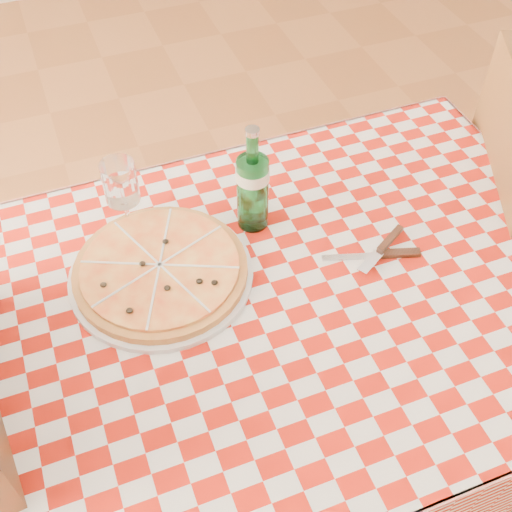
% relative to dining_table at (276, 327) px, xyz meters
% --- Properties ---
extents(dining_table, '(1.20, 0.80, 0.75)m').
position_rel_dining_table_xyz_m(dining_table, '(0.00, 0.00, 0.00)').
color(dining_table, brown).
rests_on(dining_table, ground).
extents(tablecloth, '(1.30, 0.90, 0.01)m').
position_rel_dining_table_xyz_m(tablecloth, '(0.00, 0.00, 0.09)').
color(tablecloth, '#9B1409').
rests_on(tablecloth, dining_table).
extents(pizza_plate, '(0.47, 0.47, 0.05)m').
position_rel_dining_table_xyz_m(pizza_plate, '(-0.19, 0.12, 0.12)').
color(pizza_plate, gold).
rests_on(pizza_plate, tablecloth).
extents(water_bottle, '(0.08, 0.08, 0.24)m').
position_rel_dining_table_xyz_m(water_bottle, '(0.03, 0.20, 0.22)').
color(water_bottle, '#175E28').
rests_on(water_bottle, tablecloth).
extents(wine_glass, '(0.08, 0.08, 0.17)m').
position_rel_dining_table_xyz_m(wine_glass, '(-0.22, 0.28, 0.19)').
color(wine_glass, silver).
rests_on(wine_glass, tablecloth).
extents(cutlery, '(0.24, 0.21, 0.02)m').
position_rel_dining_table_xyz_m(cutlery, '(0.23, 0.02, 0.11)').
color(cutlery, silver).
rests_on(cutlery, tablecloth).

